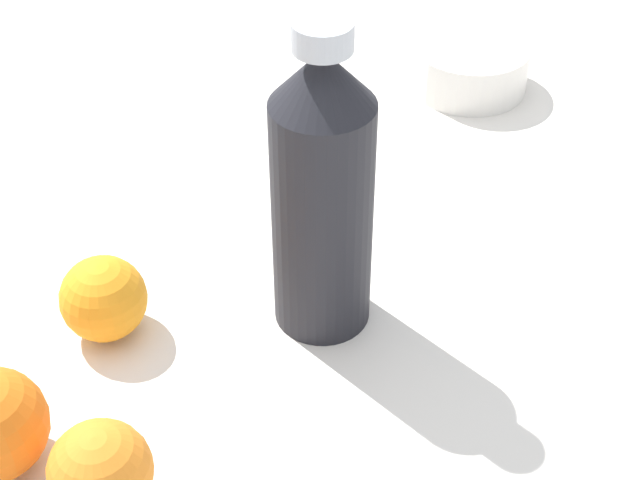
{
  "coord_description": "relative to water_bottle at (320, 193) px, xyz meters",
  "views": [
    {
      "loc": [
        0.36,
        0.48,
        0.57
      ],
      "look_at": [
        0.0,
        0.02,
        0.08
      ],
      "focal_mm": 54.59,
      "sensor_mm": 36.0,
      "label": 1
    }
  ],
  "objects": [
    {
      "name": "ground_plane",
      "position": [
        -0.0,
        -0.02,
        -0.13
      ],
      "size": [
        2.4,
        2.4,
        0.0
      ],
      "primitive_type": "plane",
      "color": "silver"
    },
    {
      "name": "orange_2",
      "position": [
        0.15,
        -0.09,
        -0.09
      ],
      "size": [
        0.07,
        0.07,
        0.07
      ],
      "primitive_type": "sphere",
      "color": "orange",
      "rests_on": "ground_plane"
    },
    {
      "name": "water_bottle",
      "position": [
        0.0,
        0.0,
        0.0
      ],
      "size": [
        0.08,
        0.08,
        0.27
      ],
      "rotation": [
        0.0,
        0.0,
        5.97
      ],
      "color": "black",
      "rests_on": "ground_plane"
    },
    {
      "name": "orange_0",
      "position": [
        0.23,
        0.06,
        -0.09
      ],
      "size": [
        0.07,
        0.07,
        0.07
      ],
      "primitive_type": "sphere",
      "color": "orange",
      "rests_on": "ground_plane"
    },
    {
      "name": "ceramic_bowl",
      "position": [
        -0.35,
        -0.18,
        -0.1
      ],
      "size": [
        0.13,
        0.13,
        0.05
      ],
      "primitive_type": "cylinder",
      "color": "white",
      "rests_on": "ground_plane"
    }
  ]
}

